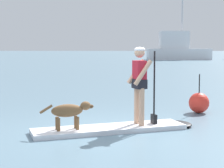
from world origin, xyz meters
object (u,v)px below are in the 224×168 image
Objects in this scene: paddleboard at (120,128)px; marker_buoy at (199,103)px; dog at (70,111)px; moored_boat_outer at (177,49)px; person_paddler at (140,80)px.

paddleboard is 3.39× the size of marker_buoy.
dog is at bearing -158.35° from paddleboard.
paddleboard is 0.39× the size of moored_boat_outer.
moored_boat_outer is at bearing 83.70° from marker_buoy.
dog is (-1.43, -0.57, -0.58)m from person_paddler.
person_paddler reaches higher than marker_buoy.
person_paddler is 0.18× the size of moored_boat_outer.
dog is 0.12× the size of moored_boat_outer.
moored_boat_outer is (8.03, 47.66, 1.05)m from dog.
person_paddler is at bearing 21.65° from paddleboard.
paddleboard is at bearing -98.46° from moored_boat_outer.
marker_buoy reaches higher than paddleboard.
moored_boat_outer is 8.74× the size of marker_buoy.
dog is 48.34m from moored_boat_outer.
person_paddler is 1.64m from dog.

